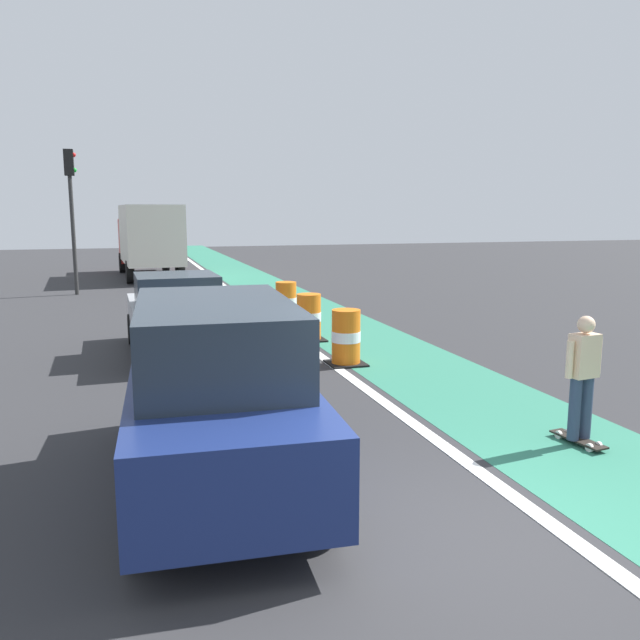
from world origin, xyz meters
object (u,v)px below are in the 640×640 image
(skateboarder_on_lane, at_px, (583,376))
(traffic_barrel_back, at_px, (286,302))
(delivery_truck_down_block, at_px, (149,236))
(traffic_barrel_mid, at_px, (309,318))
(traffic_barrel_front, at_px, (346,338))
(traffic_light_corner, at_px, (71,196))
(parked_sedan_second, at_px, (177,314))
(parked_suv_nearest, at_px, (217,392))

(skateboarder_on_lane, height_order, traffic_barrel_back, skateboarder_on_lane)
(delivery_truck_down_block, bearing_deg, skateboarder_on_lane, -79.38)
(skateboarder_on_lane, distance_m, traffic_barrel_mid, 7.72)
(traffic_barrel_front, distance_m, traffic_barrel_mid, 2.52)
(traffic_barrel_back, relative_size, traffic_light_corner, 0.21)
(parked_sedan_second, height_order, traffic_barrel_back, parked_sedan_second)
(traffic_barrel_back, bearing_deg, traffic_light_corner, 126.77)
(delivery_truck_down_block, height_order, traffic_light_corner, traffic_light_corner)
(skateboarder_on_lane, xyz_separation_m, delivery_truck_down_block, (-4.41, 23.51, 0.94))
(parked_sedan_second, bearing_deg, traffic_barrel_front, -33.04)
(traffic_barrel_mid, bearing_deg, traffic_barrel_front, -89.11)
(skateboarder_on_lane, xyz_separation_m, parked_sedan_second, (-4.52, 7.06, -0.08))
(traffic_barrel_mid, bearing_deg, delivery_truck_down_block, 100.43)
(parked_suv_nearest, distance_m, traffic_barrel_front, 5.83)
(traffic_barrel_back, xyz_separation_m, delivery_truck_down_block, (-3.04, 13.31, 1.31))
(traffic_barrel_mid, bearing_deg, skateboarder_on_lane, -78.97)
(traffic_barrel_mid, bearing_deg, traffic_light_corner, 118.74)
(traffic_barrel_back, distance_m, traffic_light_corner, 10.18)
(skateboarder_on_lane, relative_size, traffic_barrel_front, 1.55)
(skateboarder_on_lane, bearing_deg, traffic_barrel_back, 97.63)
(parked_sedan_second, relative_size, delivery_truck_down_block, 0.54)
(traffic_barrel_front, bearing_deg, parked_sedan_second, 146.96)
(skateboarder_on_lane, bearing_deg, parked_sedan_second, 122.65)
(traffic_barrel_back, relative_size, delivery_truck_down_block, 0.14)
(parked_suv_nearest, distance_m, traffic_barrel_back, 10.54)
(skateboarder_on_lane, height_order, parked_suv_nearest, parked_suv_nearest)
(traffic_barrel_front, bearing_deg, skateboarder_on_lane, -74.14)
(traffic_barrel_mid, height_order, traffic_barrel_back, same)
(parked_suv_nearest, bearing_deg, delivery_truck_down_block, 89.47)
(parked_suv_nearest, height_order, traffic_barrel_mid, parked_suv_nearest)
(parked_sedan_second, distance_m, traffic_barrel_mid, 3.10)
(parked_suv_nearest, bearing_deg, parked_sedan_second, 89.14)
(traffic_barrel_back, bearing_deg, traffic_barrel_mid, -92.34)
(skateboarder_on_lane, distance_m, traffic_barrel_front, 5.26)
(traffic_barrel_front, relative_size, traffic_barrel_back, 1.00)
(traffic_barrel_back, bearing_deg, parked_sedan_second, -135.10)
(parked_suv_nearest, bearing_deg, traffic_barrel_front, 56.73)
(parked_sedan_second, xyz_separation_m, delivery_truck_down_block, (0.11, 16.45, 1.01))
(skateboarder_on_lane, distance_m, parked_suv_nearest, 4.63)
(skateboarder_on_lane, relative_size, traffic_light_corner, 0.33)
(parked_suv_nearest, height_order, parked_sedan_second, parked_suv_nearest)
(skateboarder_on_lane, height_order, traffic_barrel_front, skateboarder_on_lane)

